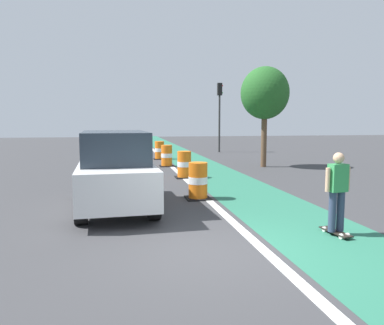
% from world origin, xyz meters
% --- Properties ---
extents(ground_plane, '(100.00, 100.00, 0.00)m').
position_xyz_m(ground_plane, '(0.00, 0.00, 0.00)').
color(ground_plane, '#38383A').
extents(bike_lane_strip, '(2.50, 80.00, 0.01)m').
position_xyz_m(bike_lane_strip, '(2.40, 12.00, 0.00)').
color(bike_lane_strip, '#286B51').
rests_on(bike_lane_strip, ground).
extents(lane_divider_stripe, '(0.20, 80.00, 0.01)m').
position_xyz_m(lane_divider_stripe, '(0.90, 12.00, 0.01)').
color(lane_divider_stripe, silver).
rests_on(lane_divider_stripe, ground).
extents(skateboarder_on_lane, '(0.57, 0.82, 1.69)m').
position_xyz_m(skateboarder_on_lane, '(2.68, 0.45, 0.91)').
color(skateboarder_on_lane, black).
rests_on(skateboarder_on_lane, ground).
extents(parked_suv_nearest, '(2.10, 4.69, 2.04)m').
position_xyz_m(parked_suv_nearest, '(-1.76, 3.70, 1.04)').
color(parked_suv_nearest, silver).
rests_on(parked_suv_nearest, ground).
extents(traffic_barrel_front, '(0.73, 0.73, 1.09)m').
position_xyz_m(traffic_barrel_front, '(0.63, 4.50, 0.53)').
color(traffic_barrel_front, orange).
rests_on(traffic_barrel_front, ground).
extents(traffic_barrel_mid, '(0.73, 0.73, 1.09)m').
position_xyz_m(traffic_barrel_mid, '(0.92, 8.72, 0.53)').
color(traffic_barrel_mid, orange).
rests_on(traffic_barrel_mid, ground).
extents(traffic_barrel_back, '(0.73, 0.73, 1.09)m').
position_xyz_m(traffic_barrel_back, '(0.67, 12.76, 0.53)').
color(traffic_barrel_back, orange).
rests_on(traffic_barrel_back, ground).
extents(traffic_barrel_far, '(0.73, 0.73, 1.09)m').
position_xyz_m(traffic_barrel_far, '(0.67, 16.49, 0.53)').
color(traffic_barrel_far, orange).
rests_on(traffic_barrel_far, ground).
extents(traffic_light_corner, '(0.41, 0.32, 5.10)m').
position_xyz_m(traffic_light_corner, '(5.61, 21.01, 3.50)').
color(traffic_light_corner, '#2D2D2D').
rests_on(traffic_light_corner, ground).
extents(street_tree_sidewalk, '(2.40, 2.40, 5.00)m').
position_xyz_m(street_tree_sidewalk, '(5.47, 11.65, 3.67)').
color(street_tree_sidewalk, brown).
rests_on(street_tree_sidewalk, ground).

